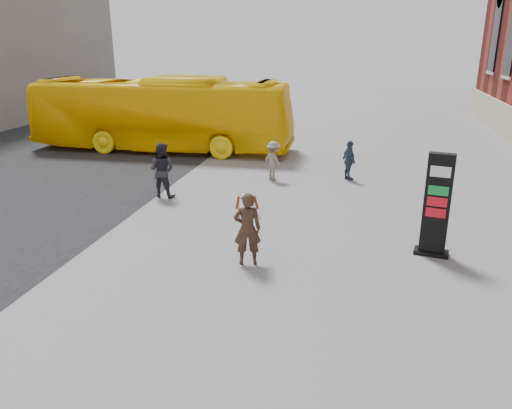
% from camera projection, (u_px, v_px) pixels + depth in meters
% --- Properties ---
extents(ground, '(100.00, 100.00, 0.00)m').
position_uv_depth(ground, '(275.00, 264.00, 12.19)').
color(ground, '#9E9EA3').
extents(info_pylon, '(0.90, 0.57, 2.63)m').
position_uv_depth(info_pylon, '(437.00, 205.00, 12.33)').
color(info_pylon, black).
rests_on(info_pylon, ground).
extents(woman, '(0.80, 0.76, 1.81)m').
position_uv_depth(woman, '(247.00, 228.00, 11.93)').
color(woman, '#332115').
rests_on(woman, ground).
extents(bus, '(12.68, 3.13, 3.52)m').
position_uv_depth(bus, '(161.00, 114.00, 24.05)').
color(bus, yellow).
rests_on(bus, road).
extents(pedestrian_a, '(0.97, 0.79, 1.89)m').
position_uv_depth(pedestrian_a, '(162.00, 170.00, 17.09)').
color(pedestrian_a, '#29272E').
rests_on(pedestrian_a, ground).
extents(pedestrian_b, '(1.12, 1.03, 1.51)m').
position_uv_depth(pedestrian_b, '(273.00, 161.00, 19.20)').
color(pedestrian_b, gray).
rests_on(pedestrian_b, ground).
extents(pedestrian_c, '(0.76, 0.97, 1.53)m').
position_uv_depth(pedestrian_c, '(349.00, 161.00, 19.18)').
color(pedestrian_c, '#334358').
rests_on(pedestrian_c, ground).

